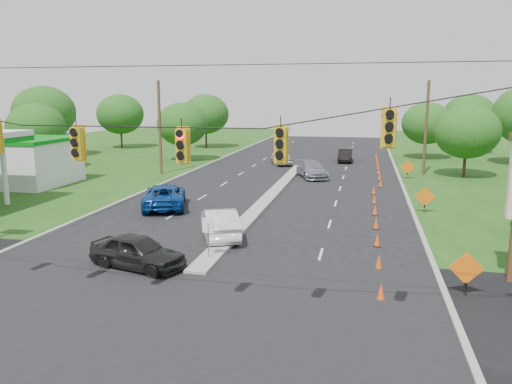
# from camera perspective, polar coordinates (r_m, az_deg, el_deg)

# --- Properties ---
(ground) EXTENTS (160.00, 160.00, 0.00)m
(ground) POSITION_cam_1_polar(r_m,az_deg,el_deg) (18.26, -11.30, -13.64)
(ground) COLOR black
(ground) RESTS_ON ground
(cross_street) EXTENTS (160.00, 14.00, 0.02)m
(cross_street) POSITION_cam_1_polar(r_m,az_deg,el_deg) (18.26, -11.30, -13.64)
(cross_street) COLOR black
(cross_street) RESTS_ON ground
(curb_left) EXTENTS (0.25, 110.00, 0.16)m
(curb_left) POSITION_cam_1_polar(r_m,az_deg,el_deg) (48.83, -8.15, 1.92)
(curb_left) COLOR gray
(curb_left) RESTS_ON ground
(curb_right) EXTENTS (0.25, 110.00, 0.16)m
(curb_right) POSITION_cam_1_polar(r_m,az_deg,el_deg) (45.89, 16.21, 1.02)
(curb_right) COLOR gray
(curb_right) RESTS_ON ground
(median) EXTENTS (1.00, 34.00, 0.18)m
(median) POSITION_cam_1_polar(r_m,az_deg,el_deg) (37.57, 1.55, -0.66)
(median) COLOR gray
(median) RESTS_ON ground
(median_sign) EXTENTS (0.55, 0.06, 2.05)m
(median_sign) POSITION_cam_1_polar(r_m,az_deg,el_deg) (23.06, -5.47, -4.38)
(median_sign) COLOR gray
(median_sign) RESTS_ON ground
(signal_span) EXTENTS (25.60, 0.32, 9.00)m
(signal_span) POSITION_cam_1_polar(r_m,az_deg,el_deg) (15.97, -13.55, 1.41)
(signal_span) COLOR #422D1C
(signal_span) RESTS_ON ground
(utility_pole_far_left) EXTENTS (0.28, 0.28, 9.00)m
(utility_pole_far_left) POSITION_cam_1_polar(r_m,az_deg,el_deg) (49.23, -10.93, 7.18)
(utility_pole_far_left) COLOR #422D1C
(utility_pole_far_left) RESTS_ON ground
(utility_pole_far_right) EXTENTS (0.28, 0.28, 9.00)m
(utility_pole_far_right) POSITION_cam_1_polar(r_m,az_deg,el_deg) (50.56, 18.86, 6.89)
(utility_pole_far_right) COLOR #422D1C
(utility_pole_far_right) RESTS_ON ground
(cone_0) EXTENTS (0.32, 0.32, 0.70)m
(cone_0) POSITION_cam_1_polar(r_m,az_deg,el_deg) (19.54, 14.10, -10.97)
(cone_0) COLOR #DA4A15
(cone_0) RESTS_ON ground
(cone_1) EXTENTS (0.32, 0.32, 0.70)m
(cone_1) POSITION_cam_1_polar(r_m,az_deg,el_deg) (22.83, 13.87, -7.74)
(cone_1) COLOR #DA4A15
(cone_1) RESTS_ON ground
(cone_2) EXTENTS (0.32, 0.32, 0.70)m
(cone_2) POSITION_cam_1_polar(r_m,az_deg,el_deg) (26.17, 13.70, -5.32)
(cone_2) COLOR #DA4A15
(cone_2) RESTS_ON ground
(cone_3) EXTENTS (0.32, 0.32, 0.70)m
(cone_3) POSITION_cam_1_polar(r_m,az_deg,el_deg) (29.55, 13.57, -3.46)
(cone_3) COLOR #DA4A15
(cone_3) RESTS_ON ground
(cone_4) EXTENTS (0.32, 0.32, 0.70)m
(cone_4) POSITION_cam_1_polar(r_m,az_deg,el_deg) (32.96, 13.47, -1.98)
(cone_4) COLOR #DA4A15
(cone_4) RESTS_ON ground
(cone_5) EXTENTS (0.32, 0.32, 0.70)m
(cone_5) POSITION_cam_1_polar(r_m,az_deg,el_deg) (36.38, 13.38, -0.77)
(cone_5) COLOR #DA4A15
(cone_5) RESTS_ON ground
(cone_6) EXTENTS (0.32, 0.32, 0.70)m
(cone_6) POSITION_cam_1_polar(r_m,az_deg,el_deg) (39.82, 13.31, 0.22)
(cone_6) COLOR #DA4A15
(cone_6) RESTS_ON ground
(cone_7) EXTENTS (0.32, 0.32, 0.70)m
(cone_7) POSITION_cam_1_polar(r_m,az_deg,el_deg) (43.28, 14.05, 1.03)
(cone_7) COLOR #DA4A15
(cone_7) RESTS_ON ground
(cone_8) EXTENTS (0.32, 0.32, 0.70)m
(cone_8) POSITION_cam_1_polar(r_m,az_deg,el_deg) (46.73, 13.94, 1.74)
(cone_8) COLOR #DA4A15
(cone_8) RESTS_ON ground
(cone_9) EXTENTS (0.32, 0.32, 0.70)m
(cone_9) POSITION_cam_1_polar(r_m,az_deg,el_deg) (50.19, 13.85, 2.36)
(cone_9) COLOR #DA4A15
(cone_9) RESTS_ON ground
(cone_10) EXTENTS (0.32, 0.32, 0.70)m
(cone_10) POSITION_cam_1_polar(r_m,az_deg,el_deg) (53.66, 13.77, 2.90)
(cone_10) COLOR #DA4A15
(cone_10) RESTS_ON ground
(cone_11) EXTENTS (0.32, 0.32, 0.70)m
(cone_11) POSITION_cam_1_polar(r_m,az_deg,el_deg) (57.13, 13.69, 3.37)
(cone_11) COLOR #DA4A15
(cone_11) RESTS_ON ground
(cone_12) EXTENTS (0.32, 0.32, 0.70)m
(cone_12) POSITION_cam_1_polar(r_m,az_deg,el_deg) (60.60, 13.63, 3.79)
(cone_12) COLOR #DA4A15
(cone_12) RESTS_ON ground
(cone_13) EXTENTS (0.32, 0.32, 0.70)m
(cone_13) POSITION_cam_1_polar(r_m,az_deg,el_deg) (64.08, 13.57, 4.16)
(cone_13) COLOR #DA4A15
(cone_13) RESTS_ON ground
(work_sign_0) EXTENTS (1.27, 0.58, 1.37)m
(work_sign_0) POSITION_cam_1_polar(r_m,az_deg,el_deg) (20.58, 22.91, -8.19)
(work_sign_0) COLOR black
(work_sign_0) RESTS_ON ground
(work_sign_1) EXTENTS (1.27, 0.58, 1.37)m
(work_sign_1) POSITION_cam_1_polar(r_m,az_deg,el_deg) (34.00, 18.75, -0.59)
(work_sign_1) COLOR black
(work_sign_1) RESTS_ON ground
(work_sign_2) EXTENTS (1.27, 0.58, 1.37)m
(work_sign_2) POSITION_cam_1_polar(r_m,az_deg,el_deg) (47.75, 16.97, 2.68)
(work_sign_2) COLOR black
(work_sign_2) RESTS_ON ground
(tree_2) EXTENTS (5.88, 5.88, 6.86)m
(tree_2) POSITION_cam_1_polar(r_m,az_deg,el_deg) (55.95, -23.83, 6.71)
(tree_2) COLOR black
(tree_2) RESTS_ON ground
(tree_3) EXTENTS (7.56, 7.56, 8.82)m
(tree_3) POSITION_cam_1_polar(r_m,az_deg,el_deg) (67.51, -23.07, 8.38)
(tree_3) COLOR black
(tree_3) RESTS_ON ground
(tree_4) EXTENTS (6.72, 6.72, 7.84)m
(tree_4) POSITION_cam_1_polar(r_m,az_deg,el_deg) (75.72, -15.25, 8.57)
(tree_4) COLOR black
(tree_4) RESTS_ON ground
(tree_5) EXTENTS (5.88, 5.88, 6.86)m
(tree_5) POSITION_cam_1_polar(r_m,az_deg,el_deg) (59.06, -8.44, 7.68)
(tree_5) COLOR black
(tree_5) RESTS_ON ground
(tree_6) EXTENTS (6.72, 6.72, 7.84)m
(tree_6) POSITION_cam_1_polar(r_m,az_deg,el_deg) (73.84, -5.77, 8.84)
(tree_6) COLOR black
(tree_6) RESTS_ON ground
(tree_9) EXTENTS (5.88, 5.88, 6.86)m
(tree_9) POSITION_cam_1_polar(r_m,az_deg,el_deg) (50.10, 22.97, 6.39)
(tree_9) COLOR black
(tree_9) RESTS_ON ground
(tree_11) EXTENTS (6.72, 6.72, 7.84)m
(tree_11) POSITION_cam_1_polar(r_m,az_deg,el_deg) (71.42, 23.17, 7.97)
(tree_11) COLOR black
(tree_11) RESTS_ON ground
(tree_12) EXTENTS (5.88, 5.88, 6.86)m
(tree_12) POSITION_cam_1_polar(r_m,az_deg,el_deg) (63.64, 18.93, 7.44)
(tree_12) COLOR black
(tree_12) RESTS_ON ground
(black_sedan) EXTENTS (4.79, 2.89, 1.53)m
(black_sedan) POSITION_cam_1_polar(r_m,az_deg,el_deg) (22.79, -13.39, -6.65)
(black_sedan) COLOR black
(black_sedan) RESTS_ON ground
(white_sedan) EXTENTS (3.47, 5.15, 1.61)m
(white_sedan) POSITION_cam_1_polar(r_m,az_deg,el_deg) (26.96, -4.18, -3.56)
(white_sedan) COLOR silver
(white_sedan) RESTS_ON ground
(blue_pickup) EXTENTS (4.50, 6.45, 1.63)m
(blue_pickup) POSITION_cam_1_polar(r_m,az_deg,el_deg) (34.67, -10.40, -0.44)
(blue_pickup) COLOR navy
(blue_pickup) RESTS_ON ground
(silver_car_far) EXTENTS (3.86, 5.75, 1.55)m
(silver_car_far) POSITION_cam_1_polar(r_m,az_deg,el_deg) (47.13, 6.41, 2.59)
(silver_car_far) COLOR slate
(silver_car_far) RESTS_ON ground
(silver_car_oncoming) EXTENTS (3.33, 4.70, 1.49)m
(silver_car_oncoming) POSITION_cam_1_polar(r_m,az_deg,el_deg) (55.80, 2.93, 3.90)
(silver_car_oncoming) COLOR #A5A5A9
(silver_car_oncoming) RESTS_ON ground
(dark_car_receding) EXTENTS (1.70, 4.60, 1.50)m
(dark_car_receding) POSITION_cam_1_polar(r_m,az_deg,el_deg) (59.12, 10.15, 4.14)
(dark_car_receding) COLOR black
(dark_car_receding) RESTS_ON ground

